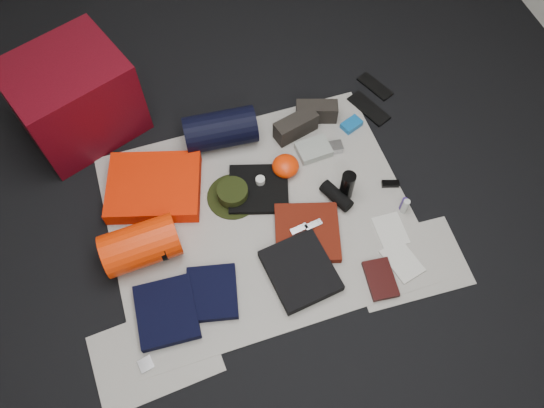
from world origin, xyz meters
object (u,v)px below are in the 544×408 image
object	(u,v)px
navy_duffel	(220,130)
water_bottle	(347,186)
paperback_book	(380,279)
stuff_sack	(141,245)
red_cabinet	(74,98)
compact_camera	(332,148)
sleeping_pad	(154,187)

from	to	relation	value
navy_duffel	water_bottle	bearing A→B (deg)	-40.68
paperback_book	stuff_sack	bearing A→B (deg)	161.43
red_cabinet	navy_duffel	size ratio (longest dim) A/B	1.49
red_cabinet	stuff_sack	xyz separation A→B (m)	(0.16, -0.93, -0.14)
navy_duffel	water_bottle	distance (m)	0.79
stuff_sack	paperback_book	size ratio (longest dim) A/B	1.80
water_bottle	paperback_book	world-z (taller)	water_bottle
navy_duffel	paperback_book	bearing A→B (deg)	-58.99
stuff_sack	navy_duffel	size ratio (longest dim) A/B	0.93
water_bottle	compact_camera	bearing A→B (deg)	82.53
red_cabinet	water_bottle	xyz separation A→B (m)	(1.28, -0.92, -0.15)
water_bottle	compact_camera	xyz separation A→B (m)	(0.04, 0.30, -0.07)
red_cabinet	sleeping_pad	size ratio (longest dim) A/B	1.22
red_cabinet	compact_camera	distance (m)	1.48
water_bottle	red_cabinet	bearing A→B (deg)	144.30
compact_camera	paperback_book	bearing A→B (deg)	-87.52
sleeping_pad	red_cabinet	bearing A→B (deg)	116.84
sleeping_pad	stuff_sack	world-z (taller)	stuff_sack
stuff_sack	navy_duffel	distance (m)	0.81
sleeping_pad	compact_camera	xyz separation A→B (m)	(1.03, -0.05, -0.02)
water_bottle	compact_camera	world-z (taller)	water_bottle
sleeping_pad	navy_duffel	xyz separation A→B (m)	(0.44, 0.21, 0.06)
red_cabinet	stuff_sack	distance (m)	0.96
sleeping_pad	water_bottle	xyz separation A→B (m)	(0.99, -0.35, 0.05)
stuff_sack	navy_duffel	bearing A→B (deg)	44.91
red_cabinet	navy_duffel	bearing A→B (deg)	-46.54
red_cabinet	stuff_sack	bearing A→B (deg)	-100.80
red_cabinet	navy_duffel	world-z (taller)	red_cabinet
stuff_sack	water_bottle	bearing A→B (deg)	0.44
sleeping_pad	stuff_sack	xyz separation A→B (m)	(-0.13, -0.36, 0.07)
navy_duffel	water_bottle	world-z (taller)	navy_duffel
navy_duffel	stuff_sack	bearing A→B (deg)	-130.14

